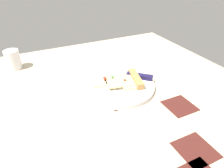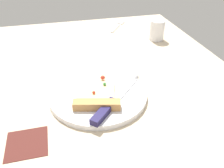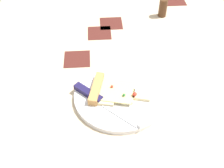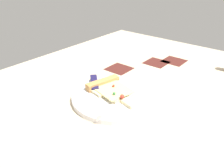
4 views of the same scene
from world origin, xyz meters
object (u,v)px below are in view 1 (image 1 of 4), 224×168
plate (117,85)px  drinking_glass (13,60)px  knife (128,75)px  pizza_slice (124,81)px

plate → drinking_glass: size_ratio=3.30×
drinking_glass → knife: bearing=-126.1°
knife → pizza_slice: bearing=177.9°
plate → knife: bearing=-64.4°
pizza_slice → knife: pizza_slice is taller
plate → drinking_glass: 46.34cm
knife → drinking_glass: 49.01cm
pizza_slice → knife: size_ratio=0.98×
drinking_glass → plate: bearing=-133.3°
pizza_slice → drinking_glass: bearing=61.8°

